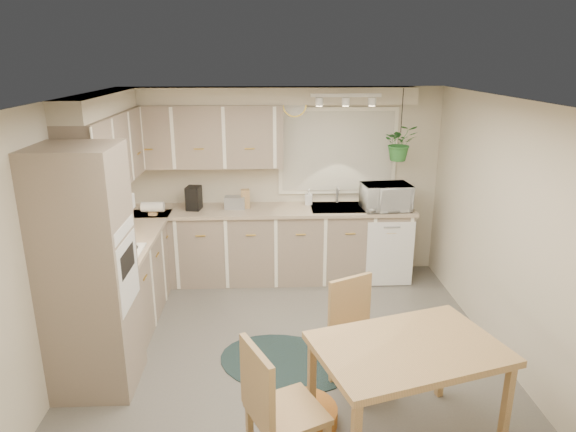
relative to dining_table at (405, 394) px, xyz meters
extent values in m
plane|color=#645F58|center=(-0.78, 1.19, -0.40)|extent=(4.20, 4.20, 0.00)
plane|color=silver|center=(-0.78, 1.19, 2.00)|extent=(4.20, 4.20, 0.00)
cube|color=beige|center=(-0.78, 3.29, 0.80)|extent=(4.00, 0.04, 2.40)
cube|color=beige|center=(-0.78, -0.91, 0.80)|extent=(4.00, 0.04, 2.40)
cube|color=beige|center=(-2.78, 1.19, 0.80)|extent=(0.04, 4.20, 2.40)
cube|color=beige|center=(1.22, 1.19, 0.80)|extent=(0.04, 4.20, 2.40)
cube|color=gray|center=(-2.48, 2.07, 0.05)|extent=(0.60, 1.85, 0.90)
cube|color=gray|center=(-0.98, 2.99, 0.05)|extent=(3.60, 0.60, 0.90)
cube|color=tan|center=(-2.47, 2.07, 0.52)|extent=(0.64, 1.89, 0.04)
cube|color=tan|center=(-0.98, 2.98, 0.52)|extent=(3.64, 0.64, 0.04)
cube|color=gray|center=(-2.46, 0.82, 0.65)|extent=(0.65, 0.65, 2.10)
cube|color=white|center=(-2.14, 0.82, 0.65)|extent=(0.02, 0.56, 0.58)
cube|color=gray|center=(-2.61, 2.19, 1.42)|extent=(0.35, 2.00, 0.75)
cube|color=gray|center=(-1.78, 3.12, 1.42)|extent=(2.00, 0.35, 0.75)
cube|color=beige|center=(-2.63, 2.19, 1.90)|extent=(0.30, 2.00, 0.20)
cube|color=beige|center=(-0.98, 3.14, 1.90)|extent=(3.60, 0.30, 0.20)
cube|color=white|center=(-2.46, 1.49, 0.54)|extent=(0.52, 0.58, 0.02)
cube|color=white|center=(-2.48, 1.49, 1.00)|extent=(0.40, 0.60, 0.14)
cube|color=silver|center=(-0.08, 3.26, 1.20)|extent=(1.40, 0.02, 1.00)
cube|color=white|center=(-0.08, 3.27, 1.20)|extent=(1.50, 0.02, 1.10)
cube|color=#9A9DA1|center=(-0.08, 2.99, 0.50)|extent=(0.70, 0.48, 0.10)
cube|color=white|center=(0.52, 2.68, 0.02)|extent=(0.58, 0.02, 0.83)
cube|color=white|center=(-0.08, 2.74, 1.93)|extent=(0.80, 0.04, 0.04)
cylinder|color=gold|center=(-0.63, 3.26, 1.78)|extent=(0.30, 0.03, 0.30)
cube|color=tan|center=(0.00, 0.00, 0.00)|extent=(1.48, 1.19, 0.81)
cube|color=tan|center=(-0.87, -0.25, 0.10)|extent=(0.63, 0.63, 1.02)
cube|color=tan|center=(-0.19, 0.66, 0.07)|extent=(0.60, 0.60, 0.96)
ellipsoid|color=black|center=(-0.84, 1.06, -0.40)|extent=(1.53, 1.35, 0.01)
cylinder|color=#AC6622|center=(-0.73, 0.23, -0.34)|extent=(0.58, 0.58, 0.13)
imported|color=white|center=(0.47, 2.89, 0.73)|extent=(0.61, 0.38, 0.39)
imported|color=white|center=(-0.45, 3.14, 0.58)|extent=(0.11, 0.21, 0.09)
imported|color=#2C6F2D|center=(0.61, 2.89, 1.31)|extent=(0.39, 0.44, 0.34)
cube|color=black|center=(-1.88, 2.99, 0.68)|extent=(0.19, 0.22, 0.29)
cube|color=#9A9DA1|center=(-1.38, 3.01, 0.61)|extent=(0.26, 0.16, 0.15)
cube|color=tan|center=(-1.25, 3.04, 0.65)|extent=(0.12, 0.12, 0.23)
camera|label=1|loc=(-0.98, -3.13, 2.34)|focal=32.00mm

